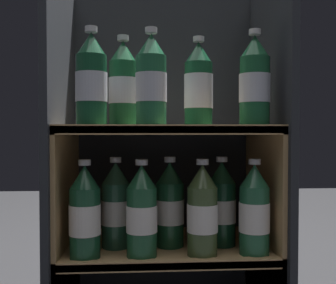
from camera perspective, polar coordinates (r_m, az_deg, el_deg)
The scene contains 17 objects.
fridge_back_wall at distance 1.31m, azimuth -0.67°, elevation -1.72°, with size 0.62×0.02×1.04m, color #23262B.
fridge_side_left at distance 1.15m, azimuth -15.28°, elevation -2.25°, with size 0.02×0.39×1.04m, color #23262B.
fridge_side_right at distance 1.18m, azimuth 14.47°, elevation -2.13°, with size 0.02×0.39×1.04m, color #23262B.
shelf_lower at distance 1.18m, azimuth -0.14°, elevation -17.14°, with size 0.58×0.35×0.28m.
shelf_upper at distance 1.13m, azimuth -0.15°, elevation -6.75°, with size 0.58×0.35×0.61m.
bottle_upper_front_0 at distance 1.02m, azimuth -11.06°, elevation 8.60°, with size 0.08×0.08×0.25m.
bottle_upper_front_1 at distance 1.01m, azimuth -2.46°, elevation 8.69°, with size 0.08×0.08×0.25m.
bottle_upper_front_2 at distance 1.05m, azimuth 12.46°, elevation 8.38°, with size 0.08×0.08×0.25m.
bottle_upper_back_0 at distance 1.10m, azimuth -6.53°, elevation 8.11°, with size 0.08×0.08×0.25m.
bottle_upper_back_1 at distance 1.11m, azimuth 4.45°, elevation 8.01°, with size 0.08×0.08×0.25m.
bottle_lower_front_0 at distance 1.03m, azimuth -11.97°, elevation -10.15°, with size 0.08×0.08×0.25m.
bottle_lower_front_1 at distance 1.02m, azimuth -3.84°, elevation -10.22°, with size 0.08×0.08×0.25m.
bottle_lower_front_2 at distance 1.03m, azimuth 5.01°, elevation -10.10°, with size 0.08×0.08×0.25m.
bottle_lower_front_3 at distance 1.06m, azimuth 12.41°, elevation -9.82°, with size 0.08×0.08×0.25m.
bottle_lower_back_0 at distance 1.11m, azimuth -7.59°, elevation -9.28°, with size 0.08×0.08×0.25m.
bottle_lower_back_1 at distance 1.11m, azimuth 0.27°, elevation -9.26°, with size 0.08×0.08×0.25m.
bottle_lower_back_2 at distance 1.13m, azimuth 7.79°, elevation -9.08°, with size 0.08×0.08×0.25m.
Camera 1 is at (-0.07, -0.95, 0.59)m, focal length 42.00 mm.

